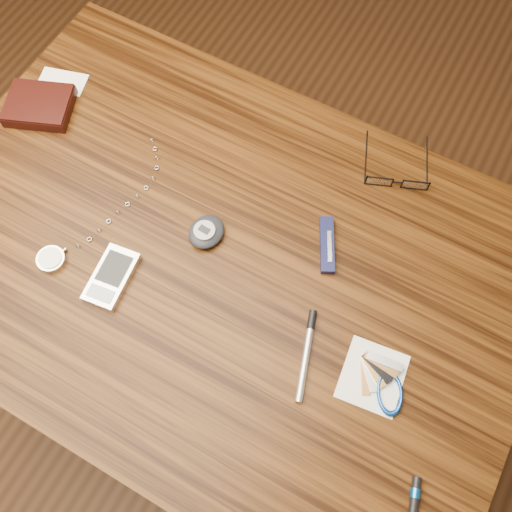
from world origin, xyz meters
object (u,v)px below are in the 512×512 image
Objects in this scene: pocket_watch at (56,255)px; pedometer at (206,232)px; pda_phone at (111,277)px; notepad_keys at (381,383)px; desk at (221,280)px; pocket_knife at (327,245)px; wallet_and_card at (40,105)px; silver_pen at (307,348)px; eyeglasses at (397,180)px.

pedometer reaches higher than pocket_watch.
pocket_watch is at bearing -172.98° from pda_phone.
notepad_keys is at bearing 7.02° from pda_phone.
pocket_knife reaches higher than desk.
wallet_and_card reaches higher than pocket_watch.
pocket_knife is (0.56, 0.00, -0.01)m from wallet_and_card.
notepad_keys is (0.34, -0.08, -0.01)m from pedometer.
pocket_watch is at bearing -171.85° from silver_pen.
pedometer reaches higher than wallet_and_card.
pedometer is at bearing 158.48° from silver_pen.
desk is 3.42× the size of pocket_watch.
pda_phone is at bearing -141.76° from pocket_knife.
pedometer reaches higher than eyeglasses.
pocket_watch is 0.10m from pda_phone.
silver_pen is (0.41, 0.06, -0.00)m from pocket_watch.
eyeglasses reaches higher than silver_pen.
pedometer is at bearing -10.50° from wallet_and_card.
eyeglasses is 0.17m from pocket_knife.
pocket_knife is 0.70× the size of silver_pen.
wallet_and_card is 0.58× the size of pocket_watch.
notepad_keys is 0.23m from pocket_knife.
desk is at bearing -126.77° from eyeglasses.
desk is 15.25× the size of pedometer.
pda_phone is at bearing -34.99° from wallet_and_card.
pocket_watch is 3.08× the size of pocket_knife.
pda_phone is at bearing -123.37° from pedometer.
pedometer is (0.19, 0.15, 0.01)m from pocket_watch.
pedometer is (0.09, 0.14, 0.00)m from pda_phone.
pda_phone reaches higher than pocket_knife.
pedometer is 0.57× the size of notepad_keys.
pocket_watch is at bearing -172.98° from notepad_keys.
notepad_keys is at bearing 7.02° from pocket_watch.
wallet_and_card reaches higher than notepad_keys.
wallet_and_card is at bearing 169.50° from pedometer.
pocket_watch is (-0.22, -0.12, 0.11)m from desk.
wallet_and_card is 2.58× the size of pedometer.
desk is 0.20m from pda_phone.
wallet_and_card is at bearing -179.68° from pocket_knife.
notepad_keys is (0.31, -0.06, 0.11)m from desk.
silver_pen is (-0.00, -0.32, -0.00)m from eyeglasses.
pocket_watch is 0.24m from pedometer.
silver_pen is at bearing -21.52° from pedometer.
notepad_keys is (0.43, 0.05, -0.00)m from pda_phone.
eyeglasses is (0.61, 0.16, -0.00)m from wallet_and_card.
pocket_knife reaches higher than silver_pen.
notepad_keys is 1.22× the size of pocket_knife.
pda_phone is 0.16m from pedometer.
eyeglasses is 0.34m from notepad_keys.
wallet_and_card is at bearing 132.09° from pocket_watch.
eyeglasses is (0.19, 0.26, 0.11)m from desk.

